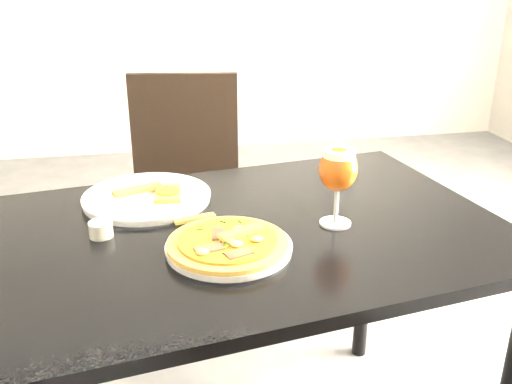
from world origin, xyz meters
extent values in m
cube|color=black|center=(-0.10, 0.01, 0.73)|extent=(1.30, 0.97, 0.03)
cylinder|color=black|center=(-0.69, 0.27, 0.36)|extent=(0.05, 0.05, 0.72)
cylinder|color=black|center=(0.38, 0.43, 0.36)|extent=(0.05, 0.05, 0.72)
cube|color=black|center=(-0.21, 0.78, 0.47)|extent=(0.50, 0.50, 0.04)
cylinder|color=black|center=(-0.41, 0.63, 0.22)|extent=(0.04, 0.04, 0.45)
cylinder|color=black|center=(-0.06, 0.57, 0.22)|extent=(0.04, 0.04, 0.45)
cylinder|color=black|center=(-0.36, 0.98, 0.22)|extent=(0.04, 0.04, 0.45)
cylinder|color=black|center=(-0.01, 0.92, 0.22)|extent=(0.04, 0.04, 0.45)
cube|color=black|center=(-0.18, 0.97, 0.73)|extent=(0.41, 0.10, 0.44)
cylinder|color=white|center=(-0.17, -0.10, 0.76)|extent=(0.34, 0.34, 0.01)
cylinder|color=olive|center=(-0.17, -0.10, 0.77)|extent=(0.26, 0.26, 0.01)
cylinder|color=#BB580F|center=(-0.17, -0.10, 0.78)|extent=(0.21, 0.21, 0.01)
cube|color=#492820|center=(-0.14, -0.10, 0.78)|extent=(0.05, 0.03, 0.00)
cube|color=#492820|center=(-0.17, -0.06, 0.78)|extent=(0.03, 0.05, 0.00)
cube|color=#492820|center=(-0.23, -0.10, 0.78)|extent=(0.05, 0.03, 0.00)
cube|color=#492820|center=(-0.17, -0.13, 0.78)|extent=(0.03, 0.05, 0.00)
ellipsoid|color=#F4C94F|center=(-0.15, -0.09, 0.79)|extent=(0.02, 0.02, 0.01)
ellipsoid|color=#F4C94F|center=(-0.18, -0.04, 0.79)|extent=(0.02, 0.02, 0.01)
ellipsoid|color=#F4C94F|center=(-0.19, -0.10, 0.79)|extent=(0.02, 0.02, 0.01)
ellipsoid|color=#F4C94F|center=(-0.20, -0.16, 0.79)|extent=(0.02, 0.02, 0.01)
ellipsoid|color=#F4C94F|center=(-0.16, -0.12, 0.79)|extent=(0.02, 0.02, 0.01)
cube|color=#15430C|center=(-0.16, -0.09, 0.78)|extent=(0.01, 0.02, 0.00)
cube|color=#15430C|center=(-0.18, -0.06, 0.78)|extent=(0.01, 0.02, 0.00)
cube|color=#15430C|center=(-0.22, -0.05, 0.78)|extent=(0.01, 0.01, 0.00)
cube|color=#15430C|center=(-0.20, -0.10, 0.78)|extent=(0.02, 0.01, 0.00)
cube|color=#15430C|center=(-0.22, -0.12, 0.78)|extent=(0.02, 0.01, 0.00)
cube|color=#15430C|center=(-0.18, -0.11, 0.78)|extent=(0.01, 0.02, 0.00)
cube|color=#15430C|center=(-0.17, -0.15, 0.78)|extent=(0.00, 0.02, 0.00)
cube|color=#15430C|center=(-0.14, -0.17, 0.78)|extent=(0.01, 0.02, 0.00)
cube|color=#15430C|center=(-0.14, -0.12, 0.78)|extent=(0.02, 0.01, 0.00)
cube|color=#15430C|center=(-0.11, -0.10, 0.78)|extent=(0.02, 0.00, 0.00)
cube|color=#15430C|center=(-0.16, -0.10, 0.78)|extent=(0.02, 0.01, 0.00)
cube|color=olive|center=(-0.13, -0.08, 0.79)|extent=(0.12, 0.08, 0.01)
cylinder|color=white|center=(-0.33, 0.22, 0.76)|extent=(0.44, 0.44, 0.02)
cube|color=olive|center=(-0.36, 0.24, 0.77)|extent=(0.13, 0.08, 0.01)
cube|color=olive|center=(-0.28, 0.20, 0.77)|extent=(0.07, 0.11, 0.01)
cylinder|color=#BB580F|center=(-0.28, 0.20, 0.78)|extent=(0.06, 0.06, 0.00)
cube|color=olive|center=(-0.22, 0.07, 0.75)|extent=(0.10, 0.04, 0.01)
cylinder|color=beige|center=(-0.44, 0.03, 0.77)|extent=(0.05, 0.05, 0.04)
cylinder|color=yellow|center=(-0.44, 0.03, 0.78)|extent=(0.05, 0.05, 0.01)
cylinder|color=#B5B9BF|center=(0.10, -0.01, 0.75)|extent=(0.08, 0.08, 0.01)
cylinder|color=#B5B9BF|center=(0.10, -0.01, 0.80)|extent=(0.01, 0.01, 0.08)
ellipsoid|color=#953E0E|center=(0.10, -0.01, 0.89)|extent=(0.09, 0.09, 0.10)
cylinder|color=white|center=(0.10, -0.01, 0.93)|extent=(0.07, 0.07, 0.02)
camera|label=1|loc=(-0.32, -1.18, 1.33)|focal=40.00mm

